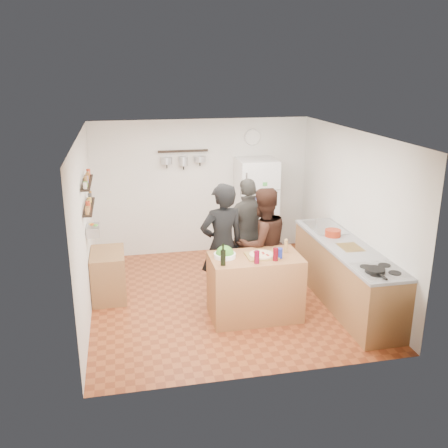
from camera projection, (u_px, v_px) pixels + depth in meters
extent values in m
plane|color=brown|center=(225.00, 297.00, 7.69)|extent=(4.20, 4.20, 0.00)
plane|color=white|center=(225.00, 134.00, 6.93)|extent=(4.20, 4.20, 0.00)
plane|color=silver|center=(202.00, 187.00, 9.27)|extent=(4.00, 0.00, 4.00)
plane|color=silver|center=(85.00, 228.00, 6.92)|extent=(0.00, 4.20, 4.20)
plane|color=silver|center=(352.00, 212.00, 7.70)|extent=(0.00, 4.20, 4.20)
cube|color=#A36B3B|center=(255.00, 287.00, 6.97)|extent=(1.25, 0.72, 0.91)
cube|color=olive|center=(262.00, 256.00, 6.82)|extent=(0.42, 0.34, 0.02)
cylinder|color=beige|center=(262.00, 254.00, 6.82)|extent=(0.34, 0.34, 0.02)
cylinder|color=white|center=(225.00, 255.00, 6.79)|extent=(0.30, 0.30, 0.06)
cylinder|color=black|center=(223.00, 258.00, 6.50)|extent=(0.07, 0.07, 0.21)
cylinder|color=#57071B|center=(257.00, 257.00, 6.57)|extent=(0.07, 0.07, 0.17)
cylinder|color=#51060F|center=(276.00, 254.00, 6.66)|extent=(0.07, 0.07, 0.18)
cylinder|color=#9F7642|center=(286.00, 247.00, 6.94)|extent=(0.05, 0.05, 0.16)
cylinder|color=navy|center=(279.00, 253.00, 6.75)|extent=(0.09, 0.09, 0.14)
imported|color=black|center=(222.00, 246.00, 7.20)|extent=(0.75, 0.57, 1.85)
imported|color=black|center=(262.00, 244.00, 7.43)|extent=(0.98, 0.85, 1.73)
imported|color=#2E2C29|center=(249.00, 233.00, 7.87)|extent=(1.08, 0.55, 1.76)
cube|color=#9E7042|center=(345.00, 275.00, 7.37)|extent=(0.63, 2.63, 0.90)
cube|color=white|center=(380.00, 271.00, 6.35)|extent=(0.60, 0.62, 0.02)
cylinder|color=black|center=(375.00, 270.00, 6.27)|extent=(0.25, 0.25, 0.05)
cube|color=silver|center=(325.00, 228.00, 8.02)|extent=(0.50, 0.80, 0.03)
cube|color=olive|center=(350.00, 248.00, 7.15)|extent=(0.30, 0.40, 0.02)
cylinder|color=#A42B12|center=(333.00, 233.00, 7.60)|extent=(0.24, 0.24, 0.10)
cube|color=white|center=(256.00, 207.00, 9.24)|extent=(0.70, 0.68, 1.80)
cylinder|color=silver|center=(253.00, 137.00, 9.17)|extent=(0.30, 0.03, 0.30)
cube|color=black|center=(89.00, 207.00, 7.05)|extent=(0.12, 1.00, 0.02)
cube|color=black|center=(87.00, 183.00, 6.94)|extent=(0.12, 1.00, 0.02)
cube|color=silver|center=(93.00, 230.00, 7.16)|extent=(0.18, 0.35, 0.14)
cube|color=olive|center=(109.00, 275.00, 7.59)|extent=(0.50, 0.80, 0.73)
cube|color=black|center=(183.00, 151.00, 8.90)|extent=(0.90, 0.04, 0.04)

